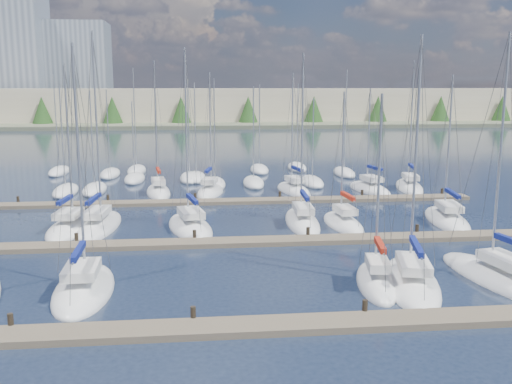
{
  "coord_description": "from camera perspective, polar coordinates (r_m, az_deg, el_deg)",
  "views": [
    {
      "loc": [
        -3.63,
        -21.67,
        10.69
      ],
      "look_at": [
        0.0,
        14.0,
        4.0
      ],
      "focal_mm": 40.0,
      "sensor_mm": 36.0,
      "label": 1
    }
  ],
  "objects": [
    {
      "name": "sailboat_c",
      "position": [
        31.73,
        -16.83,
        -9.25
      ],
      "size": [
        3.34,
        8.23,
        13.55
      ],
      "rotation": [
        0.0,
        0.0,
        0.04
      ],
      "color": "white",
      "rests_on": "ground"
    },
    {
      "name": "sailboat_d",
      "position": [
        32.02,
        11.93,
        -8.81
      ],
      "size": [
        3.09,
        6.75,
        11.05
      ],
      "rotation": [
        0.0,
        0.0,
        -0.17
      ],
      "color": "white",
      "rests_on": "ground"
    },
    {
      "name": "sailboat_q",
      "position": [
        60.15,
        11.3,
        0.29
      ],
      "size": [
        3.98,
        7.96,
        11.2
      ],
      "rotation": [
        0.0,
        0.0,
        0.18
      ],
      "color": "white",
      "rests_on": "ground"
    },
    {
      "name": "sailboat_l",
      "position": [
        44.77,
        8.71,
        -3.13
      ],
      "size": [
        2.83,
        7.22,
        11.01
      ],
      "rotation": [
        0.0,
        0.0,
        0.07
      ],
      "color": "white",
      "rests_on": "ground"
    },
    {
      "name": "dock_mid",
      "position": [
        39.3,
        -0.3,
        -4.98
      ],
      "size": [
        44.0,
        1.93,
        1.1
      ],
      "color": "#6B5E4C",
      "rests_on": "ground"
    },
    {
      "name": "sailboat_f",
      "position": [
        34.58,
        23.29,
        -8.02
      ],
      "size": [
        4.53,
        10.47,
        14.24
      ],
      "rotation": [
        0.0,
        0.0,
        0.17
      ],
      "color": "white",
      "rests_on": "ground"
    },
    {
      "name": "sailboat_o",
      "position": [
        57.6,
        -4.6,
        0.03
      ],
      "size": [
        3.72,
        7.03,
        12.76
      ],
      "rotation": [
        0.0,
        0.0,
        -0.2
      ],
      "color": "white",
      "rests_on": "ground"
    },
    {
      "name": "sailboat_i",
      "position": [
        45.07,
        -15.42,
        -3.29
      ],
      "size": [
        3.43,
        9.74,
        15.4
      ],
      "rotation": [
        0.0,
        0.0,
        -0.08
      ],
      "color": "white",
      "rests_on": "ground"
    },
    {
      "name": "shoreline",
      "position": [
        171.75,
        -9.16,
        9.35
      ],
      "size": [
        400.0,
        60.0,
        38.0
      ],
      "color": "#666B51",
      "rests_on": "ground"
    },
    {
      "name": "sailboat_n",
      "position": [
        58.21,
        -9.73,
        0.03
      ],
      "size": [
        3.29,
        7.87,
        13.87
      ],
      "rotation": [
        0.0,
        0.0,
        0.13
      ],
      "color": "white",
      "rests_on": "ground"
    },
    {
      "name": "sailboat_j",
      "position": [
        43.57,
        -6.6,
        -3.46
      ],
      "size": [
        4.62,
        8.9,
        14.17
      ],
      "rotation": [
        0.0,
        0.0,
        0.2
      ],
      "color": "white",
      "rests_on": "ground"
    },
    {
      "name": "sailboat_p",
      "position": [
        58.57,
        3.78,
        0.21
      ],
      "size": [
        3.73,
        7.74,
        12.75
      ],
      "rotation": [
        0.0,
        0.0,
        0.17
      ],
      "color": "white",
      "rests_on": "ground"
    },
    {
      "name": "dock_near",
      "position": [
        26.18,
        2.73,
        -13.18
      ],
      "size": [
        44.0,
        1.93,
        1.1
      ],
      "color": "#6B5E4C",
      "rests_on": "ground"
    },
    {
      "name": "distant_boats",
      "position": [
        66.26,
        -6.36,
        1.47
      ],
      "size": [
        36.93,
        20.75,
        13.3
      ],
      "color": "#9EA0A5",
      "rests_on": "ground"
    },
    {
      "name": "sailboat_m",
      "position": [
        48.03,
        18.53,
        -2.64
      ],
      "size": [
        4.02,
        9.15,
        12.3
      ],
      "rotation": [
        0.0,
        0.0,
        -0.15
      ],
      "color": "white",
      "rests_on": "ground"
    },
    {
      "name": "sailboat_h",
      "position": [
        45.15,
        -18.02,
        -3.42
      ],
      "size": [
        3.65,
        7.96,
        13.04
      ],
      "rotation": [
        0.0,
        0.0,
        -0.09
      ],
      "color": "white",
      "rests_on": "ground"
    },
    {
      "name": "sailboat_r",
      "position": [
        62.33,
        15.08,
        0.5
      ],
      "size": [
        4.08,
        8.92,
        14.04
      ],
      "rotation": [
        0.0,
        0.0,
        -0.19
      ],
      "color": "white",
      "rests_on": "ground"
    },
    {
      "name": "sailboat_k",
      "position": [
        45.02,
        4.64,
        -2.96
      ],
      "size": [
        2.94,
        9.32,
        13.9
      ],
      "rotation": [
        0.0,
        0.0,
        -0.05
      ],
      "color": "white",
      "rests_on": "ground"
    },
    {
      "name": "sailboat_e",
      "position": [
        32.49,
        15.26,
        -8.69
      ],
      "size": [
        4.82,
        9.33,
        14.05
      ],
      "rotation": [
        0.0,
        0.0,
        -0.23
      ],
      "color": "white",
      "rests_on": "ground"
    },
    {
      "name": "dock_far",
      "position": [
        52.88,
        -1.76,
        -0.93
      ],
      "size": [
        44.0,
        1.93,
        1.1
      ],
      "color": "#6B5E4C",
      "rests_on": "ground"
    },
    {
      "name": "ground",
      "position": [
        82.45,
        -3.24,
        3.1
      ],
      "size": [
        400.0,
        400.0,
        0.0
      ],
      "primitive_type": "plane",
      "color": "#202A40",
      "rests_on": "ground"
    }
  ]
}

